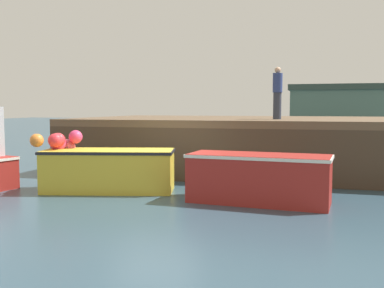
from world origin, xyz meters
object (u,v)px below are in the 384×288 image
object	(u,v)px
fishing_boat_near_right	(105,167)
dockworker	(277,93)
fishing_boat_mid	(259,177)
mooring_buoy_foreground	(87,180)

from	to	relation	value
fishing_boat_near_right	dockworker	bearing A→B (deg)	43.36
fishing_boat_near_right	fishing_boat_mid	distance (m)	4.57
fishing_boat_near_right	mooring_buoy_foreground	world-z (taller)	fishing_boat_near_right
fishing_boat_near_right	fishing_boat_mid	xyz separation A→B (m)	(4.55, -0.44, -0.04)
fishing_boat_near_right	mooring_buoy_foreground	bearing A→B (deg)	-167.44
dockworker	mooring_buoy_foreground	size ratio (longest dim) A/B	2.57
fishing_boat_mid	mooring_buoy_foreground	distance (m)	5.10
fishing_boat_mid	dockworker	world-z (taller)	dockworker
fishing_boat_near_right	mooring_buoy_foreground	size ratio (longest dim) A/B	5.65
fishing_boat_mid	mooring_buoy_foreground	bearing A→B (deg)	176.34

